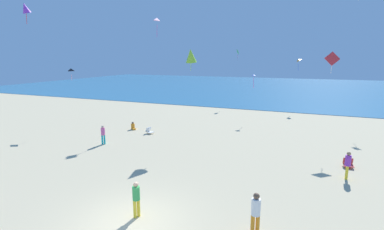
# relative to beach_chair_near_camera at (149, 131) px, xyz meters

# --- Properties ---
(ground_plane) EXTENTS (120.00, 120.00, 0.00)m
(ground_plane) POSITION_rel_beach_chair_near_camera_xyz_m (6.16, -1.98, -0.24)
(ground_plane) COLOR #C6B58C
(ocean_water) EXTENTS (120.00, 60.00, 0.05)m
(ocean_water) POSITION_rel_beach_chair_near_camera_xyz_m (6.16, 44.56, -0.22)
(ocean_water) COLOR teal
(ocean_water) RESTS_ON ground_plane
(beach_chair_near_camera) EXTENTS (0.77, 0.70, 0.55)m
(beach_chair_near_camera) POSITION_rel_beach_chair_near_camera_xyz_m (0.00, 0.00, 0.00)
(beach_chair_near_camera) COLOR white
(beach_chair_near_camera) RESTS_ON ground_plane
(beach_chair_far_right) EXTENTS (0.56, 0.66, 0.53)m
(beach_chair_far_right) POSITION_rel_beach_chair_near_camera_xyz_m (14.92, -2.22, -0.02)
(beach_chair_far_right) COLOR #D13D3D
(beach_chair_far_right) RESTS_ON ground_plane
(person_0) EXTENTS (0.33, 0.33, 1.53)m
(person_0) POSITION_rel_beach_chair_near_camera_xyz_m (14.60, -4.17, 0.64)
(person_0) COLOR yellow
(person_0) RESTS_ON ground_plane
(person_1) EXTENTS (0.45, 0.45, 1.69)m
(person_1) POSITION_rel_beach_chair_near_camera_xyz_m (10.86, -11.01, 0.73)
(person_1) COLOR orange
(person_1) RESTS_ON ground_plane
(person_2) EXTENTS (0.41, 0.41, 1.46)m
(person_2) POSITION_rel_beach_chair_near_camera_xyz_m (-1.66, -3.98, 0.60)
(person_2) COLOR #19ADB2
(person_2) RESTS_ON ground_plane
(person_3) EXTENTS (0.62, 0.57, 0.70)m
(person_3) POSITION_rel_beach_chair_near_camera_xyz_m (-2.13, 0.71, 0.02)
(person_3) COLOR orange
(person_3) RESTS_ON ground_plane
(person_4) EXTENTS (0.41, 0.41, 1.53)m
(person_4) POSITION_rel_beach_chair_near_camera_xyz_m (6.16, -11.55, 0.64)
(person_4) COLOR yellow
(person_4) RESTS_ON ground_plane
(kite_lime) EXTENTS (0.94, 1.05, 1.62)m
(kite_lime) POSITION_rel_beach_chair_near_camera_xyz_m (4.22, -0.88, 6.32)
(kite_lime) COLOR #99DB33
(kite_black) EXTENTS (0.69, 0.53, 1.10)m
(kite_black) POSITION_rel_beach_chair_near_camera_xyz_m (-7.20, -1.04, 5.14)
(kite_black) COLOR black
(kite_orange) EXTENTS (0.59, 0.74, 1.54)m
(kite_orange) POSITION_rel_beach_chair_near_camera_xyz_m (11.15, 17.67, 5.91)
(kite_orange) COLOR orange
(kite_blue) EXTENTS (0.39, 0.31, 1.39)m
(kite_blue) POSITION_rel_beach_chair_near_camera_xyz_m (7.23, 8.82, 4.37)
(kite_blue) COLOR blue
(kite_purple) EXTENTS (0.72, 0.87, 1.59)m
(kite_purple) POSITION_rel_beach_chair_near_camera_xyz_m (-7.48, -4.65, 9.79)
(kite_purple) COLOR purple
(kite_green) EXTENTS (0.34, 0.67, 1.44)m
(kite_green) POSITION_rel_beach_chair_near_camera_xyz_m (3.24, 18.63, 6.95)
(kite_green) COLOR green
(kite_pink) EXTENTS (0.57, 0.76, 1.78)m
(kite_pink) POSITION_rel_beach_chair_near_camera_xyz_m (-1.02, 3.67, 9.68)
(kite_pink) COLOR pink
(kite_red) EXTENTS (1.08, 0.43, 1.58)m
(kite_red) POSITION_rel_beach_chair_near_camera_xyz_m (13.87, 2.80, 6.10)
(kite_red) COLOR red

